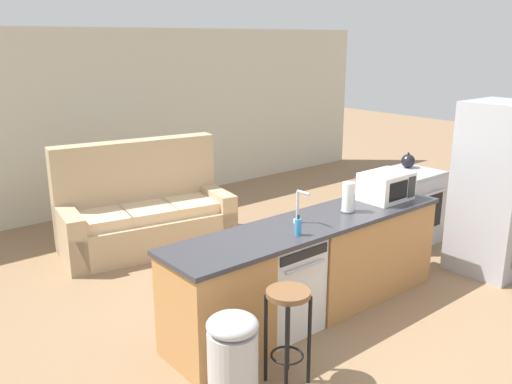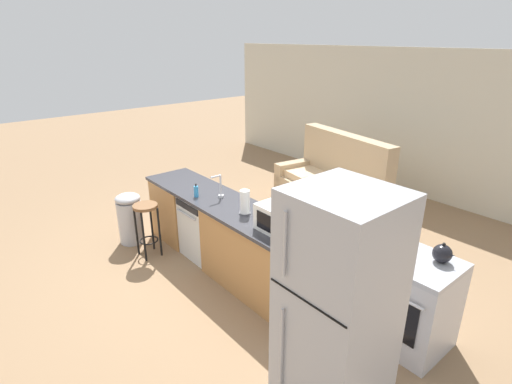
{
  "view_description": "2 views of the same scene",
  "coord_description": "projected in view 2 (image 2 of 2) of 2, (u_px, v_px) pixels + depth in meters",
  "views": [
    {
      "loc": [
        -3.15,
        -3.16,
        2.47
      ],
      "look_at": [
        -0.04,
        0.56,
        1.08
      ],
      "focal_mm": 38.0,
      "sensor_mm": 36.0,
      "label": 1
    },
    {
      "loc": [
        3.83,
        -2.57,
        2.78
      ],
      "look_at": [
        0.57,
        0.16,
        1.11
      ],
      "focal_mm": 28.0,
      "sensor_mm": 36.0,
      "label": 2
    }
  ],
  "objects": [
    {
      "name": "ground_plane",
      "position": [
        219.0,
        261.0,
        5.28
      ],
      "size": [
        24.0,
        24.0,
        0.0
      ],
      "primitive_type": "plane",
      "color": "#896B4C"
    },
    {
      "name": "wall_back",
      "position": [
        420.0,
        125.0,
        7.1
      ],
      "size": [
        10.0,
        0.06,
        2.6
      ],
      "color": "beige",
      "rests_on": "ground_plane"
    },
    {
      "name": "kitchen_counter",
      "position": [
        229.0,
        239.0,
        4.96
      ],
      "size": [
        2.94,
        0.66,
        0.9
      ],
      "color": "#B77F47",
      "rests_on": "ground_plane"
    },
    {
      "name": "dishwasher",
      "position": [
        208.0,
        226.0,
        5.31
      ],
      "size": [
        0.58,
        0.61,
        0.84
      ],
      "color": "silver",
      "rests_on": "ground_plane"
    },
    {
      "name": "stove_range",
      "position": [
        409.0,
        300.0,
        3.77
      ],
      "size": [
        0.76,
        0.68,
        0.9
      ],
      "color": "#B7B7BC",
      "rests_on": "ground_plane"
    },
    {
      "name": "refrigerator",
      "position": [
        337.0,
        307.0,
        2.94
      ],
      "size": [
        0.72,
        0.73,
        1.84
      ],
      "color": "#A8AAB2",
      "rests_on": "ground_plane"
    },
    {
      "name": "microwave",
      "position": [
        282.0,
        219.0,
        4.06
      ],
      "size": [
        0.5,
        0.37,
        0.28
      ],
      "color": "white",
      "rests_on": "kitchen_counter"
    },
    {
      "name": "sink_faucet",
      "position": [
        220.0,
        188.0,
        4.93
      ],
      "size": [
        0.07,
        0.18,
        0.3
      ],
      "color": "silver",
      "rests_on": "kitchen_counter"
    },
    {
      "name": "paper_towel_roll",
      "position": [
        245.0,
        202.0,
        4.47
      ],
      "size": [
        0.14,
        0.14,
        0.28
      ],
      "color": "#4C4C51",
      "rests_on": "kitchen_counter"
    },
    {
      "name": "soap_bottle",
      "position": [
        196.0,
        191.0,
        4.97
      ],
      "size": [
        0.06,
        0.06,
        0.18
      ],
      "color": "#338CCC",
      "rests_on": "kitchen_counter"
    },
    {
      "name": "kettle",
      "position": [
        442.0,
        254.0,
        3.53
      ],
      "size": [
        0.21,
        0.17,
        0.19
      ],
      "color": "black",
      "rests_on": "stove_range"
    },
    {
      "name": "bar_stool",
      "position": [
        147.0,
        219.0,
        5.24
      ],
      "size": [
        0.32,
        0.32,
        0.74
      ],
      "color": "brown",
      "rests_on": "ground_plane"
    },
    {
      "name": "trash_bin",
      "position": [
        130.0,
        218.0,
        5.65
      ],
      "size": [
        0.35,
        0.35,
        0.74
      ],
      "color": "#B7B7BC",
      "rests_on": "ground_plane"
    },
    {
      "name": "couch",
      "position": [
        333.0,
        186.0,
        6.78
      ],
      "size": [
        2.13,
        1.23,
        1.27
      ],
      "color": "tan",
      "rests_on": "ground_plane"
    }
  ]
}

